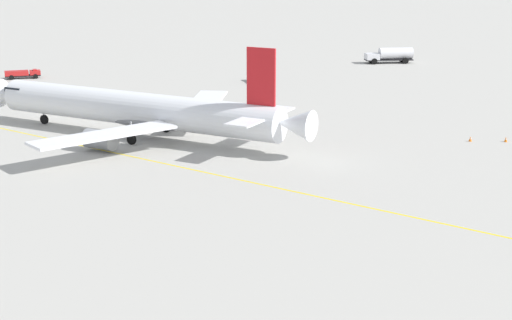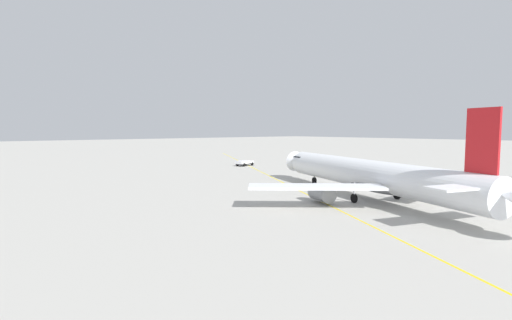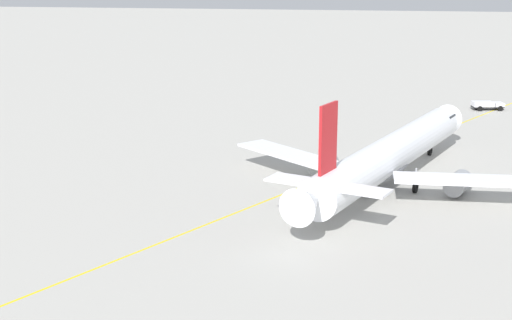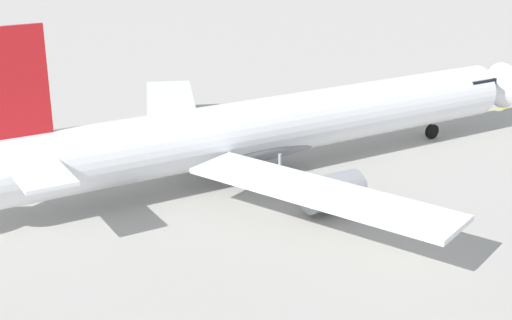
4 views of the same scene
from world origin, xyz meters
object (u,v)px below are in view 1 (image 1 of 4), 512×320
baggage_truck_truck (258,78)px  ops_pickup_truck (23,74)px  fuel_tanker_truck (391,55)px  safety_cone_mid (506,139)px  safety_cone_near (470,139)px  airliner_main (139,111)px

baggage_truck_truck → ops_pickup_truck: bearing=-112.1°
fuel_tanker_truck → safety_cone_mid: size_ratio=16.63×
safety_cone_mid → safety_cone_near: bearing=5.0°
airliner_main → fuel_tanker_truck: (-28.83, -63.63, -1.45)m
baggage_truck_truck → fuel_tanker_truck: (-21.27, -24.77, 0.85)m
ops_pickup_truck → safety_cone_mid: (-71.30, 32.81, -0.53)m
airliner_main → safety_cone_mid: airliner_main is taller
airliner_main → baggage_truck_truck: 39.66m
safety_cone_near → baggage_truck_truck: bearing=-50.8°
safety_cone_near → safety_cone_mid: bearing=-175.0°
safety_cone_mid → fuel_tanker_truck: bearing=-79.2°
airliner_main → safety_cone_mid: (-40.31, -3.75, -2.74)m
airliner_main → safety_cone_near: bearing=-155.2°
ops_pickup_truck → safety_cone_mid: ops_pickup_truck is taller
ops_pickup_truck → safety_cone_near: (-67.48, 33.15, -0.53)m
baggage_truck_truck → safety_cone_mid: 48.01m
baggage_truck_truck → safety_cone_mid: baggage_truck_truck is taller
ops_pickup_truck → baggage_truck_truck: (-38.55, -2.30, -0.09)m
safety_cone_mid → ops_pickup_truck: bearing=-24.7°
baggage_truck_truck → airliner_main: bearing=-36.5°
airliner_main → fuel_tanker_truck: bearing=-94.9°
airliner_main → baggage_truck_truck: size_ratio=9.04×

